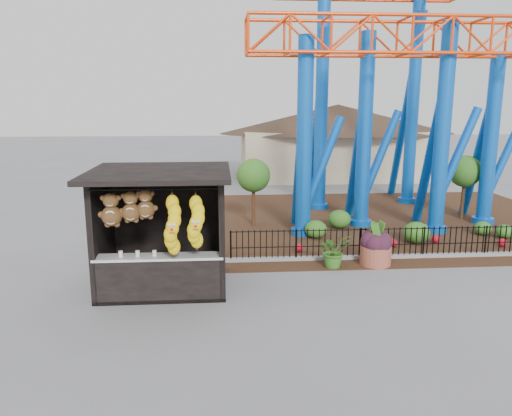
{
  "coord_description": "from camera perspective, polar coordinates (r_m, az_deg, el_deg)",
  "views": [
    {
      "loc": [
        -1.51,
        -11.5,
        4.8
      ],
      "look_at": [
        -0.55,
        1.5,
        2.0
      ],
      "focal_mm": 35.0,
      "sensor_mm": 36.0,
      "label": 1
    }
  ],
  "objects": [
    {
      "name": "landscaping",
      "position": [
        18.56,
        14.93,
        -2.21
      ],
      "size": [
        8.02,
        3.57,
        0.73
      ],
      "color": "#2F601C",
      "rests_on": "mulch_bed"
    },
    {
      "name": "terracotta_planter",
      "position": [
        15.36,
        13.48,
        -5.27
      ],
      "size": [
        0.98,
        0.98,
        0.6
      ],
      "primitive_type": "cylinder",
      "rotation": [
        0.0,
        0.0,
        -0.07
      ],
      "color": "#9B4C38",
      "rests_on": "ground"
    },
    {
      "name": "ground",
      "position": [
        12.55,
        3.04,
        -10.38
      ],
      "size": [
        120.0,
        120.0,
        0.0
      ],
      "primitive_type": "plane",
      "color": "slate",
      "rests_on": "ground"
    },
    {
      "name": "picket_fence",
      "position": [
        16.43,
        18.94,
        -3.73
      ],
      "size": [
        12.2,
        0.06,
        1.0
      ],
      "primitive_type": null,
      "color": "black",
      "rests_on": "ground"
    },
    {
      "name": "potted_plant",
      "position": [
        14.83,
        8.89,
        -4.84
      ],
      "size": [
        1.11,
        1.02,
        1.02
      ],
      "primitive_type": "imported",
      "rotation": [
        0.0,
        0.0,
        0.28
      ],
      "color": "#2D581A",
      "rests_on": "ground"
    },
    {
      "name": "curb",
      "position": [
        16.22,
        15.89,
        -5.35
      ],
      "size": [
        18.0,
        0.18,
        0.12
      ],
      "primitive_type": "cube",
      "color": "gray",
      "rests_on": "ground"
    },
    {
      "name": "planter_foliage",
      "position": [
        15.19,
        13.6,
        -3.05
      ],
      "size": [
        0.7,
        0.7,
        0.64
      ],
      "primitive_type": "ellipsoid",
      "color": "#301321",
      "rests_on": "terracotta_planter"
    },
    {
      "name": "roller_coaster",
      "position": [
        20.88,
        14.89,
        16.24
      ],
      "size": [
        11.0,
        6.37,
        10.82
      ],
      "color": "blue",
      "rests_on": "ground"
    },
    {
      "name": "mulch_bed",
      "position": [
        20.82,
        11.23,
        -1.42
      ],
      "size": [
        18.0,
        12.0,
        0.02
      ],
      "primitive_type": "cube",
      "color": "#331E11",
      "rests_on": "ground"
    },
    {
      "name": "pavilion",
      "position": [
        32.43,
        9.27,
        8.9
      ],
      "size": [
        15.0,
        15.0,
        4.8
      ],
      "color": "#BFAD8C",
      "rests_on": "ground"
    },
    {
      "name": "prize_booth",
      "position": [
        12.91,
        -10.78,
        -2.77
      ],
      "size": [
        3.5,
        3.4,
        3.12
      ],
      "color": "black",
      "rests_on": "ground"
    }
  ]
}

